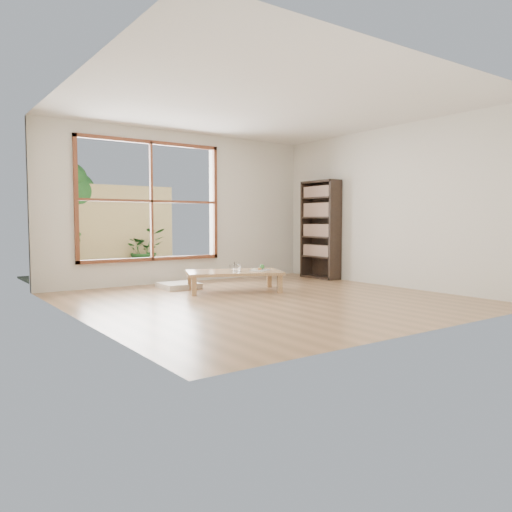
{
  "coord_description": "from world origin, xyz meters",
  "views": [
    {
      "loc": [
        -4.02,
        -5.41,
        1.07
      ],
      "look_at": [
        0.25,
        0.59,
        0.55
      ],
      "focal_mm": 35.0,
      "sensor_mm": 36.0,
      "label": 1
    }
  ],
  "objects_px": {
    "bookshelf": "(320,230)",
    "garden_bench": "(111,264)",
    "food_tray": "(260,269)",
    "low_table": "(234,273)"
  },
  "relations": [
    {
      "from": "bookshelf",
      "to": "garden_bench",
      "type": "height_order",
      "value": "bookshelf"
    },
    {
      "from": "food_tray",
      "to": "bookshelf",
      "type": "bearing_deg",
      "value": -4.34
    },
    {
      "from": "bookshelf",
      "to": "garden_bench",
      "type": "xyz_separation_m",
      "value": [
        -3.32,
        1.9,
        -0.6
      ]
    },
    {
      "from": "low_table",
      "to": "food_tray",
      "type": "relative_size",
      "value": 4.6
    },
    {
      "from": "low_table",
      "to": "garden_bench",
      "type": "relative_size",
      "value": 1.44
    },
    {
      "from": "food_tray",
      "to": "garden_bench",
      "type": "height_order",
      "value": "food_tray"
    },
    {
      "from": "bookshelf",
      "to": "garden_bench",
      "type": "distance_m",
      "value": 3.87
    },
    {
      "from": "food_tray",
      "to": "garden_bench",
      "type": "relative_size",
      "value": 0.31
    },
    {
      "from": "low_table",
      "to": "garden_bench",
      "type": "xyz_separation_m",
      "value": [
        -1.06,
        2.42,
        0.03
      ]
    },
    {
      "from": "garden_bench",
      "to": "low_table",
      "type": "bearing_deg",
      "value": -45.94
    }
  ]
}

